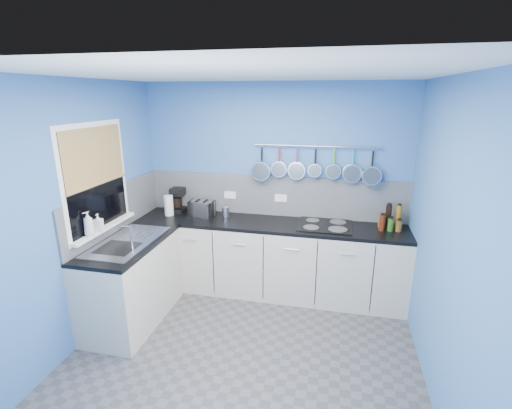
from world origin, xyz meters
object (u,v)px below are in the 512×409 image
at_px(coffee_maker, 177,200).
at_px(canister, 226,212).
at_px(soap_bottle_b, 98,222).
at_px(soap_bottle_a, 88,224).
at_px(toaster, 202,208).
at_px(paper_towel, 169,205).
at_px(hob, 325,225).

height_order(coffee_maker, canister, coffee_maker).
xyz_separation_m(soap_bottle_b, coffee_maker, (0.32, 1.16, -0.08)).
bearing_deg(coffee_maker, soap_bottle_a, -105.90).
relative_size(soap_bottle_a, toaster, 0.82).
xyz_separation_m(soap_bottle_a, canister, (0.97, 1.26, -0.21)).
relative_size(soap_bottle_b, toaster, 0.59).
bearing_deg(toaster, soap_bottle_a, -101.03).
relative_size(soap_bottle_a, paper_towel, 0.95).
xyz_separation_m(soap_bottle_b, canister, (0.97, 1.11, -0.17)).
relative_size(soap_bottle_b, hob, 0.28).
bearing_deg(toaster, paper_towel, -152.60).
xyz_separation_m(soap_bottle_a, soap_bottle_b, (0.00, 0.14, -0.03)).
relative_size(soap_bottle_a, soap_bottle_b, 1.39).
relative_size(paper_towel, toaster, 0.86).
bearing_deg(canister, hob, -2.89).
relative_size(coffee_maker, canister, 2.46).
bearing_deg(toaster, hob, 16.59).
bearing_deg(canister, toaster, -174.30).
height_order(canister, hob, canister).
height_order(soap_bottle_a, canister, soap_bottle_a).
height_order(soap_bottle_b, coffee_maker, soap_bottle_b).
bearing_deg(hob, paper_towel, -178.88).
xyz_separation_m(soap_bottle_b, toaster, (0.67, 1.08, -0.14)).
bearing_deg(soap_bottle_a, canister, 52.28).
bearing_deg(soap_bottle_b, canister, 48.92).
bearing_deg(coffee_maker, hob, -5.20).
height_order(soap_bottle_a, coffee_maker, soap_bottle_a).
height_order(soap_bottle_b, paper_towel, soap_bottle_b).
relative_size(soap_bottle_b, paper_towel, 0.68).
distance_m(soap_bottle_b, hob, 2.44).
xyz_separation_m(coffee_maker, canister, (0.65, -0.04, -0.09)).
height_order(paper_towel, hob, paper_towel).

